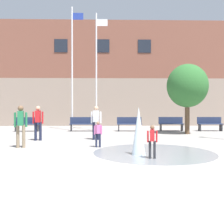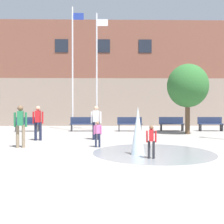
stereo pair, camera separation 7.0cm
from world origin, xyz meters
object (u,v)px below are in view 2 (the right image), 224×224
at_px(park_bench_near_trashcan, 171,124).
at_px(street_tree_near_building, 188,86).
at_px(adult_watching, 20,123).
at_px(child_in_fountain, 151,139).
at_px(adult_in_red, 96,120).
at_px(child_running, 98,132).
at_px(flagpole_right, 97,68).
at_px(park_bench_far_right, 210,124).
at_px(flagpole_left, 73,65).
at_px(park_bench_center, 83,124).
at_px(park_bench_under_right_flagpole, 130,124).
at_px(teen_by_trashcan, 38,120).
at_px(park_bench_left_of_flagpoles, 28,124).

xyz_separation_m(park_bench_near_trashcan, street_tree_near_building, (0.41, -2.10, 2.29)).
bearing_deg(adult_watching, child_in_fountain, -127.84).
bearing_deg(adult_watching, adult_in_red, -60.26).
distance_m(child_running, child_in_fountain, 2.83).
bearing_deg(street_tree_near_building, flagpole_right, 153.94).
bearing_deg(child_running, street_tree_near_building, 4.45).
xyz_separation_m(park_bench_far_right, child_running, (-7.09, -6.99, 0.10)).
height_order(child_in_fountain, flagpole_left, flagpole_left).
xyz_separation_m(park_bench_center, park_bench_near_trashcan, (5.81, 0.14, 0.00)).
relative_size(park_bench_under_right_flagpole, adult_in_red, 1.01).
xyz_separation_m(child_in_fountain, teen_by_trashcan, (-4.49, 4.44, 0.35)).
bearing_deg(child_running, adult_in_red, 53.12).
height_order(park_bench_under_right_flagpole, flagpole_right, flagpole_right).
xyz_separation_m(child_running, flagpole_right, (-0.32, 7.62, 3.58)).
height_order(park_bench_center, park_bench_near_trashcan, same).
height_order(child_in_fountain, street_tree_near_building, street_tree_near_building).
bearing_deg(child_running, flagpole_right, 51.54).
xyz_separation_m(park_bench_center, adult_in_red, (1.08, -4.62, 0.45)).
bearing_deg(park_bench_left_of_flagpoles, park_bench_far_right, 0.12).
relative_size(adult_watching, child_in_fountain, 1.61).
bearing_deg(park_bench_center, flagpole_right, 34.18).
bearing_deg(flagpole_right, child_running, -87.62).
distance_m(park_bench_left_of_flagpoles, park_bench_center, 3.51).
bearing_deg(park_bench_under_right_flagpole, flagpole_left, 170.02).
relative_size(adult_in_red, child_in_fountain, 1.61).
height_order(adult_in_red, teen_by_trashcan, same).
height_order(park_bench_left_of_flagpoles, child_running, child_running).
bearing_deg(adult_in_red, park_bench_under_right_flagpole, 171.76).
distance_m(park_bench_near_trashcan, child_in_fountain, 9.86).
distance_m(park_bench_under_right_flagpole, park_bench_near_trashcan, 2.76).
bearing_deg(adult_watching, park_bench_near_trashcan, -57.83).
height_order(park_bench_under_right_flagpole, flagpole_left, flagpole_left).
bearing_deg(flagpole_left, child_in_fountain, -70.06).
bearing_deg(park_bench_far_right, adult_watching, -144.86).
bearing_deg(street_tree_near_building, park_bench_left_of_flagpoles, 168.76).
height_order(park_bench_under_right_flagpole, adult_in_red, adult_in_red).
distance_m(park_bench_center, adult_watching, 7.25).
relative_size(park_bench_under_right_flagpole, flagpole_left, 0.19).
relative_size(park_bench_near_trashcan, flagpole_left, 0.19).
xyz_separation_m(park_bench_near_trashcan, flagpole_left, (-6.51, 0.49, 3.89)).
relative_size(park_bench_under_right_flagpole, child_in_fountain, 1.62).
distance_m(child_in_fountain, teen_by_trashcan, 6.32).
distance_m(child_running, street_tree_near_building, 7.41).
distance_m(park_bench_left_of_flagpoles, park_bench_under_right_flagpole, 6.56).
xyz_separation_m(park_bench_near_trashcan, adult_watching, (-7.48, -7.18, 0.45)).
bearing_deg(child_in_fountain, child_running, -131.32).
bearing_deg(park_bench_left_of_flagpoles, teen_by_trashcan, -68.24).
xyz_separation_m(park_bench_left_of_flagpoles, teen_by_trashcan, (1.92, -4.82, 0.45)).
height_order(park_bench_far_right, adult_watching, adult_watching).
bearing_deg(adult_watching, park_bench_under_right_flagpole, -45.63).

